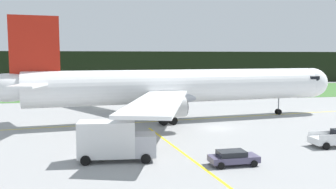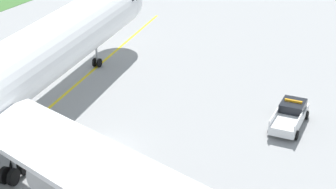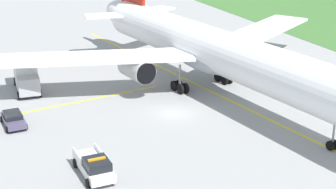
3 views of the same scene
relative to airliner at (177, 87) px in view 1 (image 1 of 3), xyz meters
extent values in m
plane|color=#969797|center=(4.04, -6.91, -5.06)|extent=(320.00, 320.00, 0.00)
cube|color=#3F7032|center=(4.04, 46.93, -5.04)|extent=(320.00, 43.24, 0.04)
cube|color=black|center=(4.04, 78.09, 0.79)|extent=(288.00, 4.72, 11.68)
cube|color=yellow|center=(0.79, 0.12, -5.05)|extent=(71.40, 11.04, 0.01)
cube|color=yellow|center=(-2.19, -22.86, -5.05)|extent=(5.58, 35.15, 0.01)
cylinder|color=white|center=(0.79, 0.12, 0.13)|extent=(45.33, 11.62, 4.95)
ellipsoid|color=white|center=(24.07, 3.63, 0.13)|extent=(6.13, 5.71, 4.95)
ellipsoid|color=white|center=(-22.98, -3.46, 0.50)|extent=(8.39, 4.85, 3.71)
ellipsoid|color=#A1A7B3|center=(-1.44, -0.22, -1.23)|extent=(11.96, 6.83, 2.72)
cube|color=black|center=(22.89, 3.45, 1.00)|extent=(2.48, 4.92, 0.70)
cube|color=white|center=(-8.20, 11.13, -0.49)|extent=(16.43, 21.72, 0.35)
cylinder|color=#B6B6B6|center=(-5.20, 7.38, -1.84)|extent=(4.80, 3.27, 2.64)
cylinder|color=black|center=(-2.95, 7.71, -1.84)|extent=(0.48, 2.42, 2.43)
cube|color=white|center=(-4.56, -13.06, -0.49)|extent=(10.93, 23.04, 0.35)
cylinder|color=#B6B6B6|center=(-2.80, -8.58, -1.84)|extent=(4.80, 3.27, 2.64)
cylinder|color=black|center=(-0.55, -8.24, -1.84)|extent=(0.48, 2.42, 2.43)
cube|color=#AE1D10|center=(-19.63, -2.96, 5.50)|extent=(6.31, 1.38, 8.76)
cube|color=white|center=(-20.66, 0.51, 1.00)|extent=(5.79, 7.43, 0.28)
cube|color=white|center=(-19.60, -6.57, 1.00)|extent=(4.16, 7.18, 0.28)
cylinder|color=gray|center=(17.74, 2.67, -3.25)|extent=(0.20, 0.20, 2.71)
cylinder|color=black|center=(17.70, 2.93, -4.61)|extent=(0.92, 0.35, 0.90)
cylinder|color=black|center=(17.78, 2.41, -4.61)|extent=(0.92, 0.35, 0.90)
cylinder|color=gray|center=(-2.91, 2.82, -3.10)|extent=(0.28, 0.28, 2.71)
cylinder|color=black|center=(-2.16, 2.58, -4.46)|extent=(1.23, 0.48, 1.20)
cylinder|color=black|center=(-2.27, 3.27, -4.46)|extent=(1.23, 0.48, 1.20)
cylinder|color=black|center=(-3.55, 2.37, -4.46)|extent=(1.23, 0.48, 1.20)
cylinder|color=black|center=(-3.65, 3.06, -4.46)|extent=(1.23, 0.48, 1.20)
cylinder|color=gray|center=(-1.95, -3.55, -3.10)|extent=(0.28, 0.28, 2.71)
cylinder|color=black|center=(-1.31, -3.10, -4.46)|extent=(1.23, 0.48, 1.20)
cylinder|color=black|center=(-1.21, -3.79, -4.46)|extent=(1.23, 0.48, 1.20)
cylinder|color=black|center=(-2.69, -3.31, -4.46)|extent=(1.23, 0.48, 1.20)
cylinder|color=black|center=(-2.59, -4.00, -4.46)|extent=(1.23, 0.48, 1.20)
cube|color=white|center=(13.83, -18.41, -4.33)|extent=(5.60, 2.20, 0.70)
cube|color=white|center=(12.47, -17.47, -3.75)|extent=(2.66, 0.17, 0.45)
cube|color=white|center=(12.53, -19.42, -3.75)|extent=(2.66, 0.17, 0.45)
cylinder|color=black|center=(11.92, -17.42, -4.68)|extent=(0.77, 0.26, 0.76)
cylinder|color=black|center=(11.98, -19.51, -4.68)|extent=(0.77, 0.26, 0.76)
cube|color=#AAAAB2|center=(-6.78, -20.19, -3.61)|extent=(2.04, 2.51, 2.00)
cube|color=silver|center=(-10.28, -19.97, -2.98)|extent=(5.25, 2.71, 3.24)
cylinder|color=#99999E|center=(-9.26, -20.03, -4.70)|extent=(0.77, 0.15, 1.04)
cylinder|color=#99999E|center=(-11.30, -19.91, -4.70)|extent=(0.77, 0.15, 1.04)
cylinder|color=black|center=(-6.70, -18.99, -4.61)|extent=(0.91, 0.31, 0.90)
cylinder|color=black|center=(-6.85, -21.38, -4.61)|extent=(0.91, 0.31, 0.90)
cylinder|color=black|center=(-11.99, -18.67, -4.61)|extent=(0.91, 0.31, 0.90)
cylinder|color=black|center=(-12.14, -21.06, -4.61)|extent=(0.91, 0.31, 0.90)
cube|color=#4C4663|center=(0.76, -23.00, -4.48)|extent=(4.41, 2.05, 0.55)
cube|color=black|center=(0.55, -23.02, -3.98)|extent=(2.50, 1.74, 0.45)
cylinder|color=black|center=(2.23, -21.99, -4.76)|extent=(0.61, 0.21, 0.60)
cylinder|color=black|center=(2.32, -23.87, -4.76)|extent=(0.61, 0.21, 0.60)
cylinder|color=black|center=(-0.80, -22.14, -4.76)|extent=(0.61, 0.21, 0.60)
cylinder|color=black|center=(-0.70, -24.02, -4.76)|extent=(0.61, 0.21, 0.60)
camera|label=1|loc=(-9.86, -52.21, 4.39)|focal=37.97mm
camera|label=2|loc=(-25.35, -27.00, 16.07)|focal=58.00mm
camera|label=3|loc=(52.12, -28.12, 16.04)|focal=57.09mm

